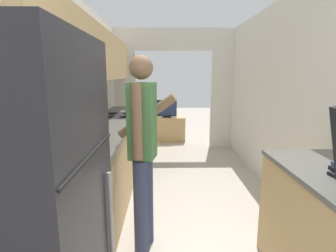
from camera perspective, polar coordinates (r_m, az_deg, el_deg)
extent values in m
cube|color=silver|center=(2.64, -24.67, 3.23)|extent=(0.06, 7.52, 2.50)
cube|color=tan|center=(3.49, -15.98, 14.78)|extent=(0.32, 3.87, 0.64)
cube|color=silver|center=(2.85, 30.74, 3.17)|extent=(0.06, 7.52, 2.50)
cube|color=silver|center=(5.69, -10.20, 5.50)|extent=(0.65, 0.06, 2.05)
cube|color=silver|center=(5.77, 12.48, 5.49)|extent=(0.65, 0.06, 2.05)
cube|color=silver|center=(5.64, 1.28, 18.35)|extent=(2.89, 0.06, 0.45)
cube|color=tan|center=(2.92, -15.73, -11.86)|extent=(0.60, 2.33, 0.89)
cube|color=#565651|center=(2.77, -16.27, -3.02)|extent=(0.62, 2.34, 0.03)
cube|color=tan|center=(5.11, -9.20, -1.68)|extent=(0.60, 0.76, 0.89)
cube|color=#565651|center=(5.03, -9.35, 3.50)|extent=(0.62, 0.77, 0.03)
cube|color=#9EA3A8|center=(2.38, -18.90, -5.11)|extent=(0.42, 0.44, 0.00)
cube|color=black|center=(1.42, -30.71, -20.12)|extent=(0.73, 0.74, 1.73)
cube|color=black|center=(1.13, -16.19, -5.86)|extent=(0.01, 0.71, 0.01)
cylinder|color=#99999E|center=(1.56, -12.15, -21.81)|extent=(0.02, 0.02, 0.69)
cube|color=black|center=(4.36, -10.50, -3.71)|extent=(0.62, 0.79, 0.93)
cube|color=black|center=(4.32, -6.37, -3.73)|extent=(0.01, 0.54, 0.28)
cylinder|color=#B7B7BC|center=(4.26, -6.17, -0.71)|extent=(0.02, 0.63, 0.02)
cube|color=black|center=(4.31, -14.55, 3.20)|extent=(0.04, 0.79, 0.14)
cylinder|color=#232328|center=(4.08, -9.40, 1.93)|extent=(0.16, 0.16, 0.01)
cylinder|color=#232328|center=(4.42, -8.75, 2.65)|extent=(0.16, 0.16, 0.01)
cylinder|color=#232328|center=(4.12, -12.81, 1.90)|extent=(0.16, 0.16, 0.01)
cylinder|color=#232328|center=(4.46, -11.92, 2.62)|extent=(0.16, 0.16, 0.01)
cylinder|color=#384266|center=(2.39, -5.85, -17.37)|extent=(0.15, 0.15, 0.86)
cylinder|color=#384266|center=(2.53, -4.76, -15.58)|extent=(0.15, 0.15, 0.86)
cube|color=#4C844C|center=(2.21, -5.64, 1.10)|extent=(0.25, 0.25, 0.65)
cylinder|color=#8C664C|center=(2.07, -6.73, 0.85)|extent=(0.09, 0.09, 0.61)
cylinder|color=#8C664C|center=(2.35, -4.69, 2.09)|extent=(0.55, 0.18, 0.42)
sphere|color=#8C664C|center=(2.18, -5.86, 12.59)|extent=(0.20, 0.20, 0.20)
cube|color=tan|center=(6.31, -0.25, -0.58)|extent=(0.86, 0.42, 0.57)
cube|color=black|center=(6.22, -0.25, 2.01)|extent=(0.20, 0.16, 0.02)
cube|color=black|center=(6.19, -0.25, 3.88)|extent=(0.46, 0.04, 0.39)
cube|color=navy|center=(6.16, -0.25, 3.85)|extent=(0.43, 0.01, 0.34)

